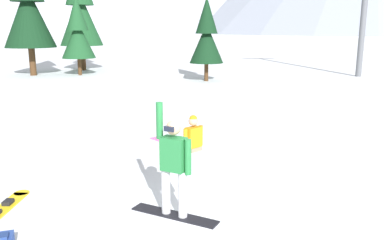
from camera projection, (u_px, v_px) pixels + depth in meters
The scene contains 8 objects.
ground_plane at pixel (228, 223), 6.62m from camera, with size 800.00×800.00×0.00m, color white.
snowboarder_foreground at pixel (174, 165), 6.68m from camera, with size 1.55×0.79×1.91m.
snowboarder_midground at pixel (188, 137), 10.56m from camera, with size 1.60×1.44×0.93m.
loose_snowboard_far_spare at pixel (2, 209), 7.07m from camera, with size 0.41×1.77×0.09m.
pine_tree_short at pixel (207, 36), 23.40m from camera, with size 1.95×1.95×4.77m.
pine_tree_young at pixel (80, 8), 29.06m from camera, with size 3.01×3.01×8.05m.
pine_tree_slender at pixel (78, 32), 26.30m from camera, with size 2.15×2.15×5.03m.
pine_tree_broad at pixel (28, 5), 25.79m from camera, with size 3.19×3.19×8.15m.
Camera 1 is at (0.23, -6.11, 3.09)m, focal length 38.44 mm.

